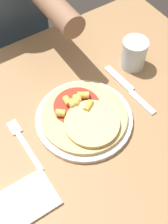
{
  "coord_description": "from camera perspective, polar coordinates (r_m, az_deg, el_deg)",
  "views": [
    {
      "loc": [
        -0.25,
        -0.34,
        1.46
      ],
      "look_at": [
        0.01,
        0.06,
        0.78
      ],
      "focal_mm": 50.0,
      "sensor_mm": 36.0,
      "label": 1
    }
  ],
  "objects": [
    {
      "name": "pizza",
      "position": [
        0.84,
        0.11,
        -0.74
      ],
      "size": [
        0.24,
        0.24,
        0.04
      ],
      "color": "#DBBC7A",
      "rests_on": "plate"
    },
    {
      "name": "knife",
      "position": [
        0.94,
        8.4,
        4.04
      ],
      "size": [
        0.03,
        0.22,
        0.0
      ],
      "color": "silver",
      "rests_on": "dining_table"
    },
    {
      "name": "fork",
      "position": [
        0.84,
        -11.12,
        -5.26
      ],
      "size": [
        0.03,
        0.18,
        0.0
      ],
      "color": "silver",
      "rests_on": "dining_table"
    },
    {
      "name": "napkin",
      "position": [
        0.77,
        -10.91,
        -15.84
      ],
      "size": [
        0.15,
        0.11,
        0.01
      ],
      "color": "silver",
      "rests_on": "dining_table"
    },
    {
      "name": "plate",
      "position": [
        0.86,
        -0.0,
        -1.26
      ],
      "size": [
        0.27,
        0.27,
        0.01
      ],
      "color": "silver",
      "rests_on": "dining_table"
    },
    {
      "name": "ground_plane",
      "position": [
        1.52,
        0.95,
        -18.79
      ],
      "size": [
        8.0,
        8.0,
        0.0
      ],
      "primitive_type": "plane",
      "color": "#2D2823"
    },
    {
      "name": "drinking_glass",
      "position": [
        0.98,
        9.12,
        10.49
      ],
      "size": [
        0.08,
        0.08,
        0.1
      ],
      "color": "silver",
      "rests_on": "dining_table"
    },
    {
      "name": "dining_table",
      "position": [
        0.94,
        1.46,
        -8.12
      ],
      "size": [
        1.0,
        0.89,
        0.74
      ],
      "color": "#9E754C",
      "rests_on": "ground_plane"
    }
  ]
}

